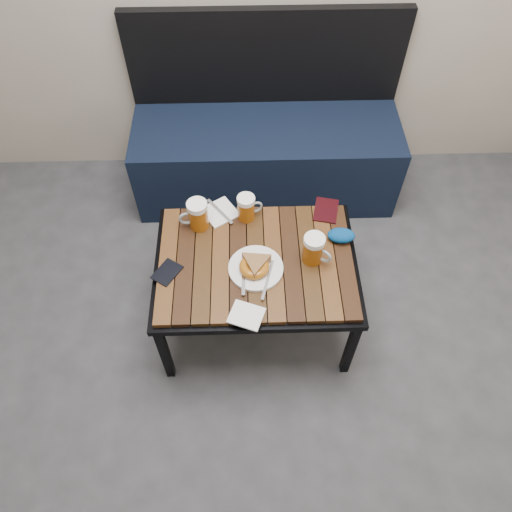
{
  "coord_description": "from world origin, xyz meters",
  "views": [
    {
      "loc": [
        0.13,
        -0.31,
        2.13
      ],
      "look_at": [
        0.17,
        0.88,
        0.5
      ],
      "focal_mm": 35.0,
      "sensor_mm": 36.0,
      "label": 1
    }
  ],
  "objects_px": {
    "passport_navy": "(167,272)",
    "beer_mug_centre": "(247,208)",
    "plate_pie": "(256,266)",
    "knit_pouch": "(341,235)",
    "passport_burgundy": "(326,210)",
    "cafe_table": "(256,266)",
    "plate_bagel": "(254,268)",
    "bench": "(266,150)",
    "beer_mug_right": "(314,249)",
    "beer_mug_left": "(198,215)"
  },
  "relations": [
    {
      "from": "plate_pie",
      "to": "knit_pouch",
      "type": "relative_size",
      "value": 1.92
    },
    {
      "from": "beer_mug_centre",
      "to": "passport_navy",
      "type": "height_order",
      "value": "beer_mug_centre"
    },
    {
      "from": "beer_mug_centre",
      "to": "knit_pouch",
      "type": "relative_size",
      "value": 1.07
    },
    {
      "from": "bench",
      "to": "plate_pie",
      "type": "relative_size",
      "value": 6.28
    },
    {
      "from": "beer_mug_right",
      "to": "plate_pie",
      "type": "bearing_deg",
      "value": -136.49
    },
    {
      "from": "plate_pie",
      "to": "passport_burgundy",
      "type": "xyz_separation_m",
      "value": [
        0.32,
        0.31,
        -0.02
      ]
    },
    {
      "from": "passport_navy",
      "to": "beer_mug_centre",
      "type": "bearing_deg",
      "value": 74.71
    },
    {
      "from": "cafe_table",
      "to": "beer_mug_left",
      "type": "distance_m",
      "value": 0.33
    },
    {
      "from": "plate_bagel",
      "to": "knit_pouch",
      "type": "xyz_separation_m",
      "value": [
        0.37,
        0.15,
        0.0
      ]
    },
    {
      "from": "bench",
      "to": "knit_pouch",
      "type": "relative_size",
      "value": 12.08
    },
    {
      "from": "beer_mug_right",
      "to": "passport_burgundy",
      "type": "relative_size",
      "value": 0.98
    },
    {
      "from": "passport_burgundy",
      "to": "beer_mug_centre",
      "type": "bearing_deg",
      "value": -162.64
    },
    {
      "from": "passport_burgundy",
      "to": "beer_mug_right",
      "type": "bearing_deg",
      "value": -95.1
    },
    {
      "from": "plate_pie",
      "to": "knit_pouch",
      "type": "height_order",
      "value": "plate_pie"
    },
    {
      "from": "cafe_table",
      "to": "plate_pie",
      "type": "xyz_separation_m",
      "value": [
        -0.0,
        -0.05,
        0.07
      ]
    },
    {
      "from": "cafe_table",
      "to": "beer_mug_centre",
      "type": "relative_size",
      "value": 6.8
    },
    {
      "from": "beer_mug_left",
      "to": "passport_burgundy",
      "type": "bearing_deg",
      "value": 178.81
    },
    {
      "from": "passport_navy",
      "to": "beer_mug_left",
      "type": "bearing_deg",
      "value": 97.51
    },
    {
      "from": "beer_mug_centre",
      "to": "plate_pie",
      "type": "bearing_deg",
      "value": -101.19
    },
    {
      "from": "plate_pie",
      "to": "beer_mug_right",
      "type": "bearing_deg",
      "value": 10.51
    },
    {
      "from": "beer_mug_left",
      "to": "passport_burgundy",
      "type": "height_order",
      "value": "beer_mug_left"
    },
    {
      "from": "beer_mug_right",
      "to": "plate_pie",
      "type": "relative_size",
      "value": 0.62
    },
    {
      "from": "knit_pouch",
      "to": "cafe_table",
      "type": "bearing_deg",
      "value": -164.68
    },
    {
      "from": "beer_mug_right",
      "to": "beer_mug_left",
      "type": "bearing_deg",
      "value": -169.22
    },
    {
      "from": "bench",
      "to": "beer_mug_right",
      "type": "xyz_separation_m",
      "value": [
        0.15,
        -0.89,
        0.27
      ]
    },
    {
      "from": "bench",
      "to": "beer_mug_right",
      "type": "bearing_deg",
      "value": -80.3
    },
    {
      "from": "beer_mug_left",
      "to": "beer_mug_centre",
      "type": "distance_m",
      "value": 0.21
    },
    {
      "from": "bench",
      "to": "knit_pouch",
      "type": "height_order",
      "value": "bench"
    },
    {
      "from": "plate_bagel",
      "to": "passport_navy",
      "type": "bearing_deg",
      "value": 179.54
    },
    {
      "from": "cafe_table",
      "to": "passport_navy",
      "type": "distance_m",
      "value": 0.37
    },
    {
      "from": "bench",
      "to": "passport_navy",
      "type": "xyz_separation_m",
      "value": [
        -0.44,
        -0.94,
        0.2
      ]
    },
    {
      "from": "cafe_table",
      "to": "knit_pouch",
      "type": "height_order",
      "value": "knit_pouch"
    },
    {
      "from": "knit_pouch",
      "to": "passport_burgundy",
      "type": "bearing_deg",
      "value": 105.04
    },
    {
      "from": "beer_mug_centre",
      "to": "plate_pie",
      "type": "height_order",
      "value": "beer_mug_centre"
    },
    {
      "from": "passport_burgundy",
      "to": "knit_pouch",
      "type": "xyz_separation_m",
      "value": [
        0.04,
        -0.16,
        0.02
      ]
    },
    {
      "from": "cafe_table",
      "to": "passport_burgundy",
      "type": "bearing_deg",
      "value": 39.39
    },
    {
      "from": "beer_mug_left",
      "to": "plate_pie",
      "type": "bearing_deg",
      "value": 127.03
    },
    {
      "from": "bench",
      "to": "passport_burgundy",
      "type": "xyz_separation_m",
      "value": [
        0.24,
        -0.62,
        0.2
      ]
    },
    {
      "from": "beer_mug_left",
      "to": "beer_mug_right",
      "type": "xyz_separation_m",
      "value": [
        0.47,
        -0.19,
        -0.0
      ]
    },
    {
      "from": "passport_burgundy",
      "to": "knit_pouch",
      "type": "relative_size",
      "value": 1.21
    },
    {
      "from": "beer_mug_right",
      "to": "passport_navy",
      "type": "distance_m",
      "value": 0.6
    },
    {
      "from": "bench",
      "to": "beer_mug_right",
      "type": "distance_m",
      "value": 0.94
    },
    {
      "from": "plate_pie",
      "to": "knit_pouch",
      "type": "bearing_deg",
      "value": 21.74
    },
    {
      "from": "beer_mug_centre",
      "to": "passport_navy",
      "type": "bearing_deg",
      "value": -156.45
    },
    {
      "from": "plate_bagel",
      "to": "cafe_table",
      "type": "bearing_deg",
      "value": 81.06
    },
    {
      "from": "cafe_table",
      "to": "beer_mug_right",
      "type": "height_order",
      "value": "beer_mug_right"
    },
    {
      "from": "passport_navy",
      "to": "plate_pie",
      "type": "bearing_deg",
      "value": 34.67
    },
    {
      "from": "bench",
      "to": "passport_burgundy",
      "type": "height_order",
      "value": "bench"
    },
    {
      "from": "plate_pie",
      "to": "plate_bagel",
      "type": "height_order",
      "value": "plate_pie"
    },
    {
      "from": "beer_mug_left",
      "to": "passport_burgundy",
      "type": "relative_size",
      "value": 1.0
    }
  ]
}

